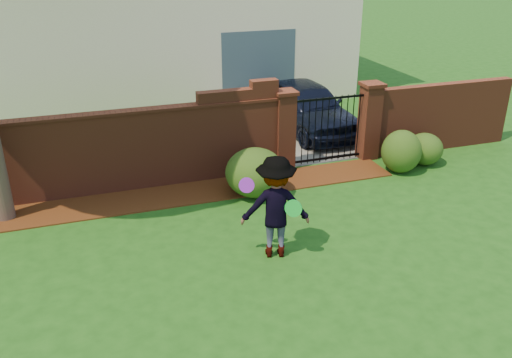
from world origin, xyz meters
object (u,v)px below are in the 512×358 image
object	(u,v)px
frisbee_purple	(247,185)
frisbee_green	(293,208)
man	(275,208)
car	(311,109)

from	to	relation	value
frisbee_purple	frisbee_green	distance (m)	0.84
man	frisbee_purple	bearing A→B (deg)	-0.60
man	frisbee_green	size ratio (longest dim) A/B	6.13
frisbee_green	car	bearing A→B (deg)	63.37
man	car	bearing A→B (deg)	-103.37
frisbee_purple	frisbee_green	bearing A→B (deg)	-30.22
frisbee_purple	man	bearing A→B (deg)	-16.57
car	man	bearing A→B (deg)	-123.20
man	frisbee_purple	distance (m)	0.64
car	man	distance (m)	6.47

